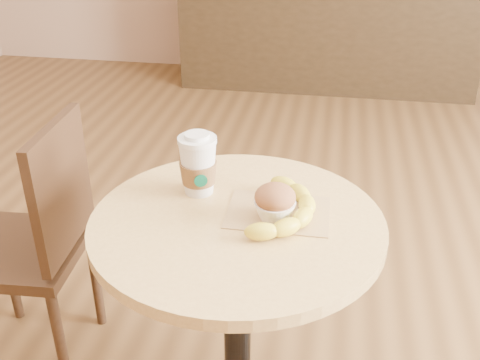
{
  "coord_description": "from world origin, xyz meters",
  "views": [
    {
      "loc": [
        0.08,
        -1.21,
        1.44
      ],
      "look_at": [
        -0.11,
        -0.08,
        0.83
      ],
      "focal_mm": 42.0,
      "sensor_mm": 36.0,
      "label": 1
    }
  ],
  "objects": [
    {
      "name": "cafe_table",
      "position": [
        -0.11,
        -0.12,
        0.53
      ],
      "size": [
        0.69,
        0.69,
        0.75
      ],
      "color": "black",
      "rests_on": "ground"
    },
    {
      "name": "chair_left",
      "position": [
        -0.78,
        0.1,
        0.47
      ],
      "size": [
        0.4,
        0.4,
        0.85
      ],
      "rotation": [
        0.0,
        0.0,
        -1.51
      ],
      "color": "#342012",
      "rests_on": "ground"
    },
    {
      "name": "service_counter",
      "position": [
        0.0,
        3.18,
        0.52
      ],
      "size": [
        2.3,
        0.65,
        1.04
      ],
      "color": "black",
      "rests_on": "ground"
    },
    {
      "name": "kraft_bag",
      "position": [
        -0.02,
        -0.08,
        0.75
      ],
      "size": [
        0.24,
        0.18,
        0.0
      ],
      "primitive_type": "cube",
      "rotation": [
        0.0,
        0.0,
        0.01
      ],
      "color": "#A88351",
      "rests_on": "cafe_table"
    },
    {
      "name": "coffee_cup",
      "position": [
        -0.23,
        -0.01,
        0.82
      ],
      "size": [
        0.1,
        0.1,
        0.16
      ],
      "rotation": [
        0.0,
        0.0,
        0.37
      ],
      "color": "silver",
      "rests_on": "cafe_table"
    },
    {
      "name": "muffin",
      "position": [
        -0.03,
        -0.11,
        0.8
      ],
      "size": [
        0.1,
        0.1,
        0.09
      ],
      "color": "white",
      "rests_on": "kraft_bag"
    },
    {
      "name": "banana",
      "position": [
        -0.0,
        -0.09,
        0.77
      ],
      "size": [
        0.22,
        0.32,
        0.04
      ],
      "primitive_type": null,
      "rotation": [
        0.0,
        0.0,
        -0.2
      ],
      "color": "gold",
      "rests_on": "kraft_bag"
    }
  ]
}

